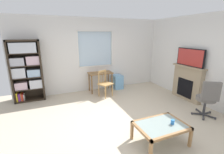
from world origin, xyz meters
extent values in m
cube|color=beige|center=(0.00, 0.00, -0.01)|extent=(6.44, 6.09, 0.02)
cube|color=silver|center=(0.00, 2.54, 0.46)|extent=(5.44, 0.12, 0.91)
cube|color=silver|center=(0.00, 2.54, 2.45)|extent=(5.44, 0.12, 0.46)
cube|color=silver|center=(-1.60, 2.54, 1.57)|extent=(2.23, 0.12, 1.31)
cube|color=silver|center=(1.77, 2.54, 1.57)|extent=(1.90, 0.12, 1.31)
cube|color=silver|center=(0.17, 2.55, 1.57)|extent=(1.31, 0.02, 1.31)
cube|color=white|center=(0.17, 2.48, 0.93)|extent=(1.37, 0.06, 0.03)
cube|color=white|center=(0.17, 2.48, 2.21)|extent=(1.37, 0.06, 0.03)
cube|color=white|center=(-0.48, 2.48, 1.57)|extent=(0.03, 0.06, 1.31)
cube|color=white|center=(0.82, 2.48, 1.57)|extent=(0.03, 0.06, 1.31)
cube|color=silver|center=(2.78, 0.00, 1.34)|extent=(0.12, 5.29, 2.68)
cube|color=#2D2319|center=(-2.58, 2.29, 0.97)|extent=(0.05, 0.38, 1.94)
cube|color=#2D2319|center=(-1.73, 2.29, 0.97)|extent=(0.05, 0.38, 1.94)
cube|color=#2D2319|center=(-2.16, 2.29, 1.92)|extent=(0.90, 0.38, 0.05)
cube|color=#2D2319|center=(-2.16, 2.29, 0.03)|extent=(0.90, 0.38, 0.05)
cube|color=#2D2319|center=(-2.16, 2.48, 0.97)|extent=(0.90, 0.02, 1.94)
cube|color=#2D2319|center=(-2.16, 2.29, 0.40)|extent=(0.85, 0.36, 0.02)
cube|color=#2D2319|center=(-2.16, 2.29, 0.78)|extent=(0.85, 0.36, 0.02)
cube|color=#2D2319|center=(-2.16, 2.29, 1.16)|extent=(0.85, 0.36, 0.02)
cube|color=#2D2319|center=(-2.16, 2.29, 1.54)|extent=(0.85, 0.36, 0.02)
cube|color=beige|center=(-2.37, 2.28, 0.53)|extent=(0.35, 0.27, 0.23)
cube|color=silver|center=(-1.93, 2.28, 0.55)|extent=(0.38, 0.31, 0.27)
cube|color=silver|center=(-2.38, 2.28, 0.95)|extent=(0.39, 0.29, 0.31)
cube|color=#9EBCDB|center=(-1.96, 2.28, 0.91)|extent=(0.36, 0.28, 0.23)
cube|color=#B2B2BC|center=(-2.37, 2.28, 1.29)|extent=(0.38, 0.30, 0.24)
cube|color=beige|center=(-1.93, 2.28, 1.31)|extent=(0.39, 0.27, 0.27)
cube|color=silver|center=(-2.16, 2.28, 1.70)|extent=(0.72, 0.32, 0.31)
cube|color=yellow|center=(-2.52, 2.27, 0.19)|extent=(0.04, 0.30, 0.28)
cube|color=purple|center=(-2.47, 2.27, 0.17)|extent=(0.04, 0.25, 0.24)
cube|color=purple|center=(-2.44, 2.27, 0.17)|extent=(0.02, 0.22, 0.24)
cube|color=orange|center=(-2.41, 2.27, 0.18)|extent=(0.02, 0.25, 0.26)
cube|color=red|center=(-2.38, 2.27, 0.16)|extent=(0.03, 0.27, 0.22)
cube|color=white|center=(-2.34, 2.27, 0.15)|extent=(0.03, 0.22, 0.19)
cube|color=brown|center=(0.24, 2.19, 0.71)|extent=(0.88, 0.48, 0.03)
cylinder|color=brown|center=(-0.15, 2.01, 0.35)|extent=(0.04, 0.04, 0.70)
cylinder|color=brown|center=(0.63, 2.01, 0.35)|extent=(0.04, 0.04, 0.70)
cylinder|color=brown|center=(-0.15, 2.38, 0.35)|extent=(0.04, 0.04, 0.70)
cylinder|color=brown|center=(0.63, 2.38, 0.35)|extent=(0.04, 0.04, 0.70)
cube|color=tan|center=(0.23, 1.64, 0.45)|extent=(0.55, 0.54, 0.04)
cylinder|color=tan|center=(0.14, 1.43, 0.22)|extent=(0.04, 0.04, 0.43)
cylinder|color=tan|center=(0.45, 1.57, 0.22)|extent=(0.04, 0.04, 0.43)
cylinder|color=tan|center=(0.01, 1.72, 0.22)|extent=(0.04, 0.04, 0.43)
cylinder|color=tan|center=(0.32, 1.86, 0.22)|extent=(0.04, 0.04, 0.43)
cylinder|color=tan|center=(0.01, 1.72, 0.68)|extent=(0.04, 0.04, 0.45)
cylinder|color=tan|center=(0.32, 1.86, 0.68)|extent=(0.04, 0.04, 0.45)
cube|color=tan|center=(0.17, 1.79, 0.87)|extent=(0.34, 0.18, 0.06)
cylinder|color=tan|center=(0.07, 1.75, 0.65)|extent=(0.02, 0.02, 0.35)
cylinder|color=tan|center=(0.17, 1.79, 0.65)|extent=(0.02, 0.02, 0.35)
cylinder|color=tan|center=(0.26, 1.83, 0.65)|extent=(0.02, 0.02, 0.35)
cube|color=#72ADDB|center=(0.96, 2.24, 0.27)|extent=(0.35, 0.40, 0.54)
cube|color=tan|center=(2.63, 0.39, 0.54)|extent=(0.18, 1.04, 1.08)
cube|color=black|center=(2.53, 0.39, 0.40)|extent=(0.03, 0.57, 0.59)
cube|color=tan|center=(2.61, 0.39, 1.10)|extent=(0.26, 1.14, 0.04)
cube|color=black|center=(2.61, 0.39, 1.40)|extent=(0.05, 0.99, 0.55)
cube|color=#B2332D|center=(2.58, 0.39, 1.40)|extent=(0.01, 0.94, 0.50)
cylinder|color=slate|center=(2.17, -0.63, 0.48)|extent=(0.48, 0.48, 0.09)
cube|color=slate|center=(2.05, -0.81, 0.76)|extent=(0.38, 0.29, 0.48)
cylinder|color=#38383D|center=(2.17, -0.63, 0.24)|extent=(0.06, 0.06, 0.42)
cube|color=#38383D|center=(2.05, -0.55, 0.03)|extent=(0.25, 0.18, 0.03)
cylinder|color=#38383D|center=(1.93, -0.47, 0.03)|extent=(0.05, 0.05, 0.05)
cube|color=#38383D|center=(2.06, -0.72, 0.03)|extent=(0.24, 0.20, 0.03)
cylinder|color=#38383D|center=(1.95, -0.80, 0.03)|extent=(0.05, 0.05, 0.05)
cube|color=#38383D|center=(2.22, -0.76, 0.03)|extent=(0.13, 0.27, 0.03)
cylinder|color=#38383D|center=(2.27, -0.89, 0.03)|extent=(0.05, 0.05, 0.05)
cube|color=#38383D|center=(2.31, -0.62, 0.03)|extent=(0.28, 0.05, 0.03)
cylinder|color=#38383D|center=(2.45, -0.62, 0.03)|extent=(0.05, 0.05, 0.05)
cube|color=#38383D|center=(2.21, -0.49, 0.03)|extent=(0.11, 0.28, 0.03)
cylinder|color=#38383D|center=(2.24, -0.36, 0.03)|extent=(0.05, 0.05, 0.05)
cube|color=#8C9E99|center=(0.37, -1.06, 0.40)|extent=(0.87, 0.58, 0.02)
cube|color=#A37547|center=(0.37, -1.37, 0.38)|extent=(0.97, 0.05, 0.05)
cube|color=#A37547|center=(0.37, -0.74, 0.38)|extent=(0.97, 0.05, 0.05)
cube|color=#A37547|center=(-0.09, -1.06, 0.38)|extent=(0.05, 0.68, 0.05)
cube|color=#A37547|center=(0.83, -1.06, 0.38)|extent=(0.05, 0.68, 0.05)
cube|color=#A37547|center=(-0.09, -1.37, 0.18)|extent=(0.05, 0.05, 0.36)
cube|color=#A37547|center=(0.83, -1.37, 0.18)|extent=(0.05, 0.05, 0.36)
cube|color=#A37547|center=(-0.09, -0.74, 0.18)|extent=(0.05, 0.05, 0.36)
cube|color=#A37547|center=(0.83, -0.74, 0.18)|extent=(0.05, 0.05, 0.36)
cylinder|color=#337FD6|center=(0.59, -1.13, 0.45)|extent=(0.07, 0.07, 0.09)
camera|label=1|loc=(-1.54, -3.16, 2.09)|focal=25.09mm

